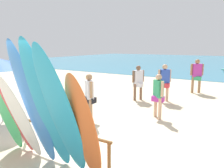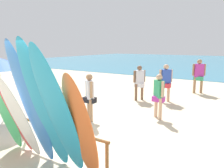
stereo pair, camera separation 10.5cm
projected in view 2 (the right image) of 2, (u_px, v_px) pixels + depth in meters
The scene contains 16 objects.
ground at pixel (194, 77), 16.50m from camera, with size 60.00×60.00×0.00m, color beige.
ocean_water at pixel (221, 62), 31.88m from camera, with size 60.00×40.00×0.02m, color teal.
surfboard_rack at pixel (60, 134), 4.76m from camera, with size 2.62×0.07×0.64m.
surfboard_green_0 at pixel (4, 108), 4.72m from camera, with size 0.54×0.06×2.22m, color #38B266.
surfboard_red_1 at pixel (12, 111), 4.56m from camera, with size 0.47×0.06×2.22m, color #D13D42.
surfboard_white_2 at pixel (20, 119), 4.31m from camera, with size 0.48×0.06×2.05m, color white.
surfboard_blue_3 at pixel (32, 107), 4.05m from camera, with size 0.53×0.06×2.65m, color #337AD1.
surfboard_teal_4 at pixel (45, 110), 3.83m from camera, with size 0.54×0.07×2.72m, color #289EC6.
surfboard_teal_5 at pixel (60, 116), 3.61m from camera, with size 0.55×0.08×2.66m, color #289EC6.
surfboard_orange_6 at pixel (81, 130), 3.61m from camera, with size 0.54×0.08×2.11m, color orange.
beachgoer_by_water at pixel (199, 74), 10.87m from camera, with size 0.59×0.41×1.74m.
beachgoer_midbeach at pixel (166, 80), 9.20m from camera, with size 0.45×0.48×1.64m.
beachgoer_near_rack at pixel (139, 80), 9.50m from camera, with size 0.40×0.50×1.56m.
beachgoer_strolling at pixel (159, 93), 7.10m from camera, with size 0.45×0.41×1.50m.
beachgoer_photographing at pixel (90, 94), 6.92m from camera, with size 0.47×0.40×1.53m.
beach_chair_red at pixel (61, 95), 8.80m from camera, with size 0.73×0.87×0.79m.
Camera 2 is at (3.37, -3.18, 2.42)m, focal length 34.36 mm.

